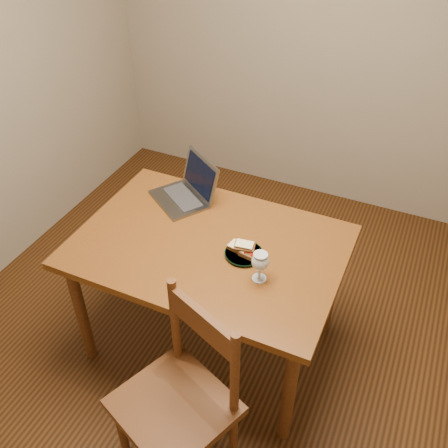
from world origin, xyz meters
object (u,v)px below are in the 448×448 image
at_px(laptop, 189,188).
at_px(chair, 178,395).
at_px(plate, 244,254).
at_px(milk_glass, 260,267).
at_px(table, 209,257).

bearing_deg(laptop, chair, -31.06).
bearing_deg(plate, laptop, 145.69).
height_order(chair, plate, chair).
relative_size(milk_glass, laptop, 0.37).
xyz_separation_m(table, milk_glass, (0.31, -0.12, 0.16)).
bearing_deg(laptop, plate, -0.09).
bearing_deg(milk_glass, laptop, 143.57).
bearing_deg(plate, table, 178.29).
height_order(chair, laptop, laptop).
bearing_deg(table, laptop, 131.30).
bearing_deg(chair, milk_glass, 98.81).
bearing_deg(milk_glass, plate, 136.66).
relative_size(table, laptop, 3.14).
relative_size(table, plate, 7.05).
height_order(plate, laptop, laptop).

